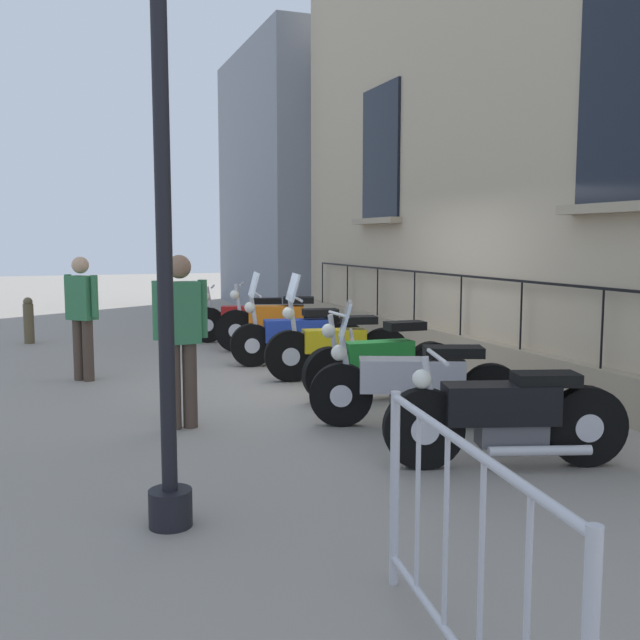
% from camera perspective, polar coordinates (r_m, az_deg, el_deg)
% --- Properties ---
extents(ground_plane, '(60.00, 60.00, 0.00)m').
position_cam_1_polar(ground_plane, '(9.45, 0.81, -4.79)').
color(ground_plane, gray).
extents(building_facade, '(0.82, 13.13, 8.13)m').
position_cam_1_polar(building_facade, '(10.56, 13.44, 17.96)').
color(building_facade, tan).
rests_on(building_facade, ground_plane).
extents(motorcycle_red, '(2.09, 0.81, 1.01)m').
position_cam_1_polar(motorcycle_red, '(12.95, -5.61, 0.00)').
color(motorcycle_red, black).
rests_on(motorcycle_red, ground_plane).
extents(motorcycle_orange, '(2.03, 0.95, 1.13)m').
position_cam_1_polar(motorcycle_orange, '(11.78, -3.26, -0.30)').
color(motorcycle_orange, black).
rests_on(motorcycle_orange, ground_plane).
extents(motorcycle_blue, '(2.01, 0.73, 1.37)m').
position_cam_1_polar(motorcycle_blue, '(10.55, -1.79, -1.30)').
color(motorcycle_blue, black).
rests_on(motorcycle_blue, ground_plane).
extents(motorcycle_yellow, '(1.92, 0.69, 1.40)m').
position_cam_1_polar(motorcycle_yellow, '(9.43, 1.29, -2.16)').
color(motorcycle_yellow, black).
rests_on(motorcycle_yellow, ground_plane).
extents(motorcycle_green, '(1.91, 0.58, 1.02)m').
position_cam_1_polar(motorcycle_green, '(8.35, 4.87, -3.49)').
color(motorcycle_green, black).
rests_on(motorcycle_green, ground_plane).
extents(motorcycle_silver, '(2.01, 1.04, 1.24)m').
position_cam_1_polar(motorcycle_silver, '(7.16, 7.46, -4.97)').
color(motorcycle_silver, black).
rests_on(motorcycle_silver, ground_plane).
extents(motorcycle_black, '(1.94, 0.88, 0.93)m').
position_cam_1_polar(motorcycle_black, '(6.04, 14.40, -7.40)').
color(motorcycle_black, black).
rests_on(motorcycle_black, ground_plane).
extents(lamppost, '(0.30, 0.30, 4.41)m').
position_cam_1_polar(lamppost, '(4.60, -12.37, 12.69)').
color(lamppost, black).
rests_on(lamppost, ground_plane).
extents(crowd_barrier, '(0.31, 1.83, 1.05)m').
position_cam_1_polar(crowd_barrier, '(3.13, 11.18, -17.73)').
color(crowd_barrier, '#B7B7BF').
rests_on(crowd_barrier, ground_plane).
extents(bollard, '(0.18, 0.18, 0.82)m').
position_cam_1_polar(bollard, '(13.70, -22.02, -0.02)').
color(bollard, brown).
rests_on(bollard, ground_plane).
extents(pedestrian_standing, '(0.53, 0.24, 1.69)m').
position_cam_1_polar(pedestrian_standing, '(7.07, -10.95, -0.87)').
color(pedestrian_standing, '#47382D').
rests_on(pedestrian_standing, ground_plane).
extents(pedestrian_walking, '(0.41, 0.41, 1.61)m').
position_cam_1_polar(pedestrian_walking, '(9.81, -18.28, 0.64)').
color(pedestrian_walking, '#47382D').
rests_on(pedestrian_walking, ground_plane).
extents(distant_building, '(5.16, 6.10, 6.83)m').
position_cam_1_polar(distant_building, '(20.26, 1.19, 10.89)').
color(distant_building, gray).
rests_on(distant_building, ground_plane).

